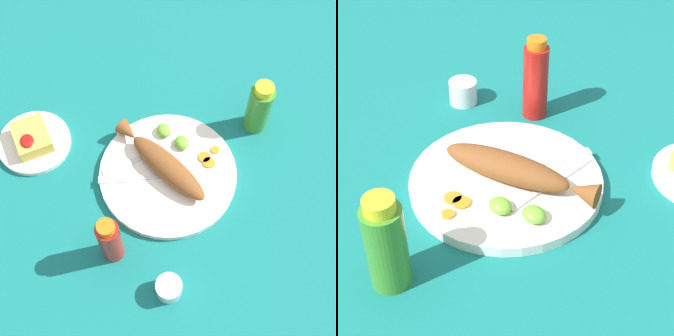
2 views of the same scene
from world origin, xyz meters
TOP-DOWN VIEW (x-y plane):
  - ground_plane at (0.00, 0.00)m, footprint 4.00×4.00m
  - main_plate at (0.00, 0.00)m, footprint 0.31×0.31m
  - fried_fish at (-0.01, -0.01)m, footprint 0.27×0.14m
  - fork_near at (-0.02, -0.08)m, footprint 0.08×0.18m
  - fork_far at (-0.06, -0.06)m, footprint 0.02×0.19m
  - carrot_slice_near at (-0.00, 0.09)m, footprint 0.03×0.03m
  - carrot_slice_mid at (0.02, 0.10)m, footprint 0.03×0.03m
  - carrot_slice_far at (-0.01, 0.12)m, footprint 0.02×0.02m
  - lime_wedge_main at (-0.05, 0.06)m, footprint 0.04×0.03m
  - lime_wedge_side at (-0.10, 0.03)m, footprint 0.04×0.03m
  - hot_sauce_bottle_red at (0.12, -0.18)m, footprint 0.05×0.05m
  - hot_sauce_bottle_green at (-0.04, 0.25)m, footprint 0.06×0.06m
  - salt_cup at (0.24, -0.11)m, footprint 0.05×0.05m
  - side_plate_fries at (-0.21, -0.26)m, footprint 0.17×0.17m
  - fries_pile at (-0.21, -0.26)m, footprint 0.09×0.08m

SIDE VIEW (x-z plane):
  - ground_plane at x=0.00m, z-range 0.00..0.00m
  - side_plate_fries at x=-0.21m, z-range 0.00..0.01m
  - main_plate at x=0.00m, z-range 0.00..0.02m
  - fork_near at x=-0.02m, z-range 0.02..0.02m
  - fork_far at x=-0.06m, z-range 0.02..0.02m
  - carrot_slice_near at x=0.00m, z-range 0.02..0.02m
  - carrot_slice_mid at x=0.02m, z-range 0.02..0.02m
  - carrot_slice_far at x=-0.01m, z-range 0.02..0.02m
  - salt_cup at x=0.24m, z-range 0.00..0.04m
  - lime_wedge_main at x=-0.05m, z-range 0.02..0.04m
  - lime_wedge_side at x=-0.10m, z-range 0.02..0.04m
  - fries_pile at x=-0.21m, z-range 0.01..0.05m
  - fried_fish at x=-0.01m, z-range 0.02..0.06m
  - hot_sauce_bottle_green at x=-0.04m, z-range 0.00..0.15m
  - hot_sauce_bottle_red at x=0.12m, z-range 0.00..0.15m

